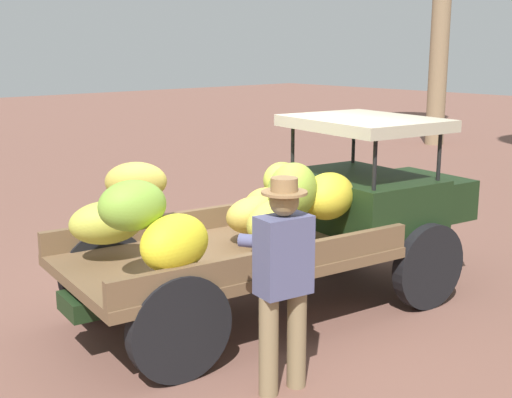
# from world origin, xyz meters

# --- Properties ---
(ground_plane) EXTENTS (60.00, 60.00, 0.00)m
(ground_plane) POSITION_xyz_m (0.00, 0.00, 0.00)
(ground_plane) COLOR brown
(truck) EXTENTS (4.60, 2.26, 1.88)m
(truck) POSITION_xyz_m (0.24, -0.26, 0.94)
(truck) COLOR black
(truck) RESTS_ON ground
(farmer) EXTENTS (0.52, 0.48, 1.68)m
(farmer) POSITION_xyz_m (-1.09, -1.43, 0.95)
(farmer) COLOR #846F4E
(farmer) RESTS_ON ground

